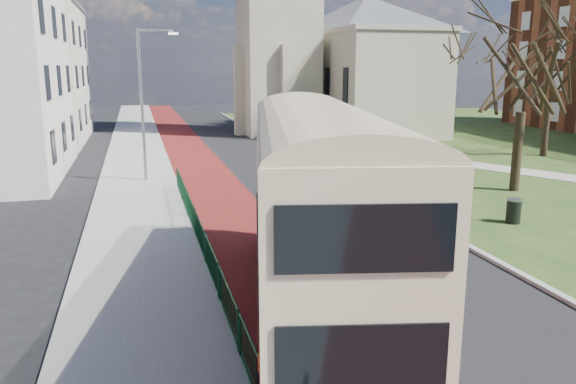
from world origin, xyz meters
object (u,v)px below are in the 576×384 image
object	(u,v)px
bus	(317,204)
winter_tree_near	(527,47)
winter_tree_far	(552,61)
streetlamp	(144,97)
litter_bin	(514,211)

from	to	relation	value
bus	winter_tree_near	distance (m)	18.60
winter_tree_far	winter_tree_near	bearing A→B (deg)	-135.01
streetlamp	litter_bin	size ratio (longest dim) A/B	8.09
streetlamp	winter_tree_near	size ratio (longest dim) A/B	0.78
winter_tree_far	bus	bearing A→B (deg)	-138.81
streetlamp	bus	xyz separation A→B (m)	(3.63, -18.50, -1.67)
streetlamp	winter_tree_near	bearing A→B (deg)	-22.07
winter_tree_far	litter_bin	distance (m)	20.36
bus	winter_tree_near	bearing A→B (deg)	50.50
streetlamp	winter_tree_near	world-z (taller)	winter_tree_near
streetlamp	bus	world-z (taller)	streetlamp
winter_tree_near	streetlamp	bearing A→B (deg)	157.93
streetlamp	winter_tree_far	distance (m)	27.16
bus	winter_tree_far	distance (m)	31.29
bus	winter_tree_far	world-z (taller)	winter_tree_far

